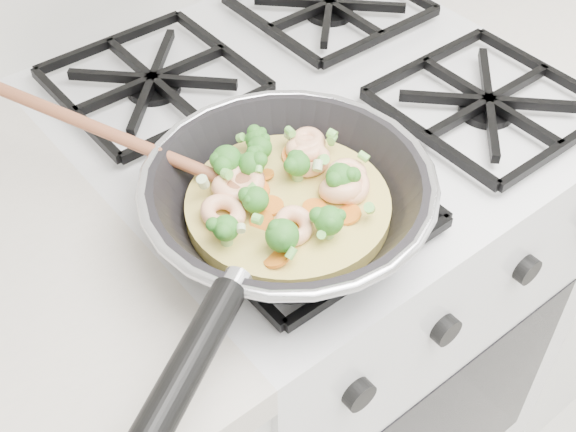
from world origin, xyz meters
TOP-DOWN VIEW (x-y plane):
  - stove at (0.00, 1.70)m, footprint 0.60×0.60m
  - skillet at (-0.18, 1.54)m, footprint 0.43×0.46m

SIDE VIEW (x-z plane):
  - stove at x=0.00m, z-range 0.00..0.92m
  - skillet at x=-0.18m, z-range 0.91..1.01m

